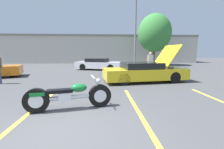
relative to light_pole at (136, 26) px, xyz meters
name	(u,v)px	position (x,y,z in m)	size (l,w,h in m)	color
ground_plane	(59,133)	(-4.40, -12.68, -4.38)	(80.00, 80.00, 0.00)	#474749
parking_stripe_middle	(26,116)	(-5.56, -11.75, -4.38)	(0.12, 5.15, 0.01)	yellow
parking_stripe_back	(139,113)	(-2.41, -11.75, -4.38)	(0.12, 5.15, 0.01)	yellow
far_building	(97,48)	(-4.40, 9.61, -2.05)	(32.00, 4.20, 4.40)	beige
light_pole	(136,26)	(0.00, 0.00, 0.00)	(1.21, 0.28, 8.00)	slate
tree_background	(155,33)	(3.29, 3.92, -0.21)	(4.24, 4.24, 6.63)	brown
motorcycle	(69,96)	(-4.45, -11.32, -3.96)	(2.54, 0.86, 1.00)	black
show_car_hood_open	(144,72)	(-0.99, -7.11, -3.81)	(4.95, 2.47, 2.15)	yellow
parked_car_right_row	(99,64)	(-3.87, -1.00, -3.83)	(4.73, 2.98, 1.12)	silver
spectator_by_show_car	(150,61)	(0.36, -3.95, -3.35)	(0.52, 0.23, 1.73)	gray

